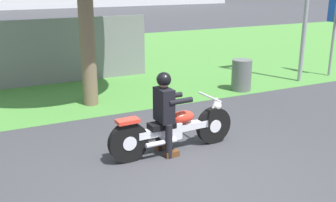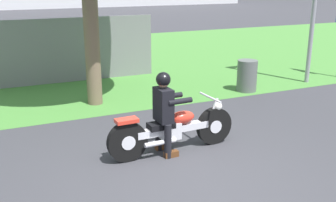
% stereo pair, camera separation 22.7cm
% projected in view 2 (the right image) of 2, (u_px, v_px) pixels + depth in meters
% --- Properties ---
extents(ground, '(120.00, 120.00, 0.00)m').
position_uv_depth(ground, '(193.00, 181.00, 5.89)').
color(ground, '#38383D').
extents(grass_verge, '(60.00, 12.00, 0.01)m').
position_uv_depth(grass_verge, '(68.00, 63.00, 14.05)').
color(grass_verge, '#478438').
rests_on(grass_verge, ground).
extents(motorcycle_lead, '(2.31, 0.66, 0.89)m').
position_uv_depth(motorcycle_lead, '(173.00, 130.00, 6.77)').
color(motorcycle_lead, black).
rests_on(motorcycle_lead, ground).
extents(rider_lead, '(0.56, 0.48, 1.41)m').
position_uv_depth(rider_lead, '(164.00, 107.00, 6.58)').
color(rider_lead, black).
rests_on(rider_lead, ground).
extents(trash_can, '(0.52, 0.52, 0.82)m').
position_uv_depth(trash_can, '(247.00, 76.00, 10.45)').
color(trash_can, '#595E5B').
rests_on(trash_can, ground).
extents(fence_segment, '(7.00, 0.06, 1.80)m').
position_uv_depth(fence_segment, '(31.00, 53.00, 10.86)').
color(fence_segment, slate).
rests_on(fence_segment, ground).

